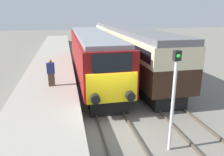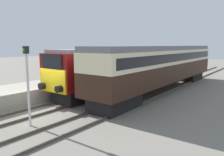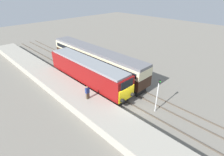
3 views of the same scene
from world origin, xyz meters
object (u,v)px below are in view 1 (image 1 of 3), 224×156
Objects in this scene: signal_post at (174,94)px; locomotive at (93,54)px; person_on_platform at (51,73)px; passenger_carriage at (127,44)px.

locomotive is at bearing 99.80° from signal_post.
locomotive reaches higher than person_on_platform.
person_on_platform is 0.40× the size of signal_post.
signal_post reaches higher than locomotive.
signal_post is (4.68, -5.97, 0.55)m from person_on_platform.
signal_post is at bearing -97.87° from passenger_carriage.
passenger_carriage is 9.01m from person_on_platform.
passenger_carriage is 12.42m from signal_post.
signal_post is at bearing -80.20° from locomotive.
locomotive is 3.67× the size of signal_post.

